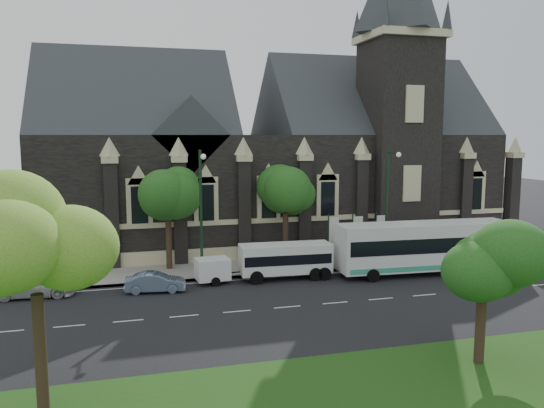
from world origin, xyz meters
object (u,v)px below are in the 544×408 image
object	(u,v)px
banner_flag_left	(332,234)
shuttle_bus	(286,258)
tree_walk_right	(287,189)
tree_walk_left	(170,193)
tree_park_near	(42,237)
banner_flag_center	(356,233)
sedan	(155,282)
box_trailer	(212,269)
car_far_white	(33,285)
banner_flag_right	(379,232)
tree_park_east	(485,259)
street_lamp_near	(388,201)
tour_coach	(424,246)
street_lamp_mid	(201,207)

from	to	relation	value
banner_flag_left	shuttle_bus	world-z (taller)	banner_flag_left
tree_walk_right	tree_walk_left	bearing A→B (deg)	-179.94
tree_park_near	shuttle_bus	bearing A→B (deg)	47.73
tree_walk_right	banner_flag_left	size ratio (longest dim) A/B	1.95
banner_flag_center	sedan	world-z (taller)	banner_flag_center
box_trailer	tree_walk_right	bearing A→B (deg)	28.39
tree_walk_right	box_trailer	world-z (taller)	tree_walk_right
box_trailer	car_far_white	distance (m)	11.25
banner_flag_right	sedan	xyz separation A→B (m)	(-17.58, -3.85, -1.75)
tree_park_east	tree_walk_left	distance (m)	23.36
sedan	banner_flag_right	bearing A→B (deg)	-70.96
tree_park_east	banner_flag_left	distance (m)	18.46
street_lamp_near	tour_coach	xyz separation A→B (m)	(1.75, -2.38, -3.09)
street_lamp_near	shuttle_bus	distance (m)	9.14
sedan	box_trailer	bearing A→B (deg)	-68.10
street_lamp_mid	banner_flag_center	world-z (taller)	street_lamp_mid
tree_walk_right	banner_flag_center	distance (m)	6.36
banner_flag_left	banner_flag_right	distance (m)	4.00
tree_walk_left	banner_flag_center	distance (m)	14.58
tree_park_near	sedan	xyz separation A→B (m)	(4.48, 13.92, -5.78)
tree_walk_left	box_trailer	size ratio (longest dim) A/B	2.34
banner_flag_right	shuttle_bus	bearing A→B (deg)	-161.05
tree_park_east	box_trailer	xyz separation A→B (m)	(-9.61, 15.52, -3.65)
tree_walk_left	tree_walk_right	bearing A→B (deg)	0.06
tree_park_east	tree_walk_right	world-z (taller)	tree_walk_right
tree_walk_right	shuttle_bus	world-z (taller)	tree_walk_right
tree_walk_left	banner_flag_right	xyz separation A→B (m)	(16.08, -1.70, -3.35)
banner_flag_left	box_trailer	bearing A→B (deg)	-163.94
street_lamp_near	street_lamp_mid	world-z (taller)	same
tree_walk_right	banner_flag_right	bearing A→B (deg)	-13.60
box_trailer	banner_flag_right	bearing A→B (deg)	5.77
street_lamp_mid	box_trailer	xyz separation A→B (m)	(0.56, -0.89, -4.14)
banner_flag_center	sedan	size ratio (longest dim) A/B	1.04
tree_park_east	banner_flag_center	xyz separation A→B (m)	(2.11, 18.32, -2.24)
banner_flag_right	shuttle_bus	size ratio (longest dim) A/B	0.62
tree_park_east	box_trailer	distance (m)	18.62
tree_walk_left	tree_park_east	bearing A→B (deg)	-59.13
tree_park_near	street_lamp_mid	xyz separation A→B (m)	(7.77, 15.86, -1.30)
banner_flag_left	banner_flag_center	bearing A→B (deg)	0.00
tour_coach	shuttle_bus	bearing A→B (deg)	175.41
tree_walk_right	tree_park_near	bearing A→B (deg)	-127.56
tree_park_near	street_lamp_mid	world-z (taller)	street_lamp_mid
tree_walk_left	sedan	distance (m)	7.68
street_lamp_near	street_lamp_mid	distance (m)	14.00
tour_coach	tree_park_east	bearing A→B (deg)	-108.67
shuttle_bus	banner_flag_left	bearing A→B (deg)	35.41
street_lamp_mid	sedan	bearing A→B (deg)	-149.49
street_lamp_mid	banner_flag_left	bearing A→B (deg)	10.50
street_lamp_mid	banner_flag_right	bearing A→B (deg)	7.60
tree_park_east	car_far_white	size ratio (longest dim) A/B	1.25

